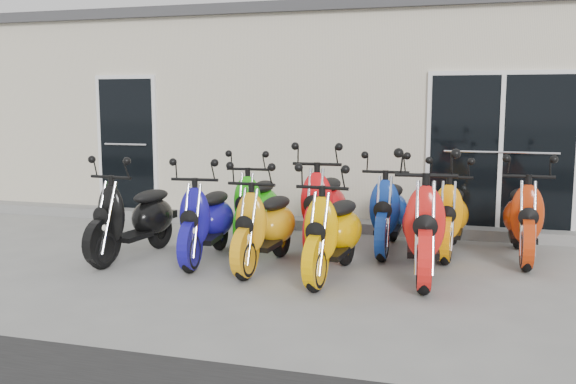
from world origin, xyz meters
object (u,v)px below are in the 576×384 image
object	(u,v)px
scooter_front_red	(424,212)
scooter_back_extra	(524,206)
scooter_front_black	(133,206)
scooter_back_blue	(389,200)
scooter_front_orange_a	(265,214)
scooter_back_yellow	(451,204)
scooter_back_green	(256,195)
scooter_back_red	(324,194)
scooter_front_orange_b	(333,219)
scooter_front_blue	(206,208)

from	to	relation	value
scooter_front_red	scooter_back_extra	size ratio (longest dim) A/B	1.10
scooter_front_black	scooter_back_blue	distance (m)	3.17
scooter_front_black	scooter_front_orange_a	bearing A→B (deg)	6.97
scooter_front_orange_a	scooter_back_yellow	distance (m)	2.38
scooter_back_green	scooter_back_red	xyz separation A→B (m)	(0.95, -0.09, 0.06)
scooter_front_orange_a	scooter_back_red	world-z (taller)	scooter_back_red
scooter_front_orange_a	scooter_back_extra	bearing A→B (deg)	26.77
scooter_front_red	scooter_back_red	distance (m)	1.73
scooter_back_red	scooter_back_extra	size ratio (longest dim) A/B	1.08
scooter_front_orange_b	scooter_back_blue	xyz separation A→B (m)	(0.41, 1.43, 0.01)
scooter_front_blue	scooter_front_orange_a	size ratio (longest dim) A/B	1.01
scooter_front_blue	scooter_back_red	bearing A→B (deg)	36.38
scooter_back_yellow	scooter_back_green	bearing A→B (deg)	-177.69
scooter_back_blue	scooter_back_green	bearing A→B (deg)	178.46
scooter_back_yellow	scooter_back_extra	bearing A→B (deg)	-0.52
scooter_front_blue	scooter_front_red	distance (m)	2.54
scooter_back_green	scooter_back_red	world-z (taller)	scooter_back_red
scooter_back_extra	scooter_front_blue	bearing A→B (deg)	-163.72
scooter_front_orange_a	scooter_front_black	bearing A→B (deg)	-176.59
scooter_front_red	scooter_back_green	size ratio (longest dim) A/B	1.13
scooter_back_red	scooter_back_yellow	world-z (taller)	scooter_back_red
scooter_back_green	scooter_back_yellow	bearing A→B (deg)	-3.06
scooter_front_black	scooter_front_blue	world-z (taller)	scooter_front_black
scooter_front_orange_a	scooter_back_green	world-z (taller)	scooter_back_green
scooter_front_orange_a	scooter_back_extra	size ratio (longest dim) A/B	0.96
scooter_back_red	scooter_back_extra	bearing A→B (deg)	-0.78
scooter_back_red	scooter_front_black	bearing A→B (deg)	-152.69
scooter_front_orange_b	scooter_back_extra	world-z (taller)	scooter_back_extra
scooter_front_orange_b	scooter_back_red	distance (m)	1.43
scooter_front_black	scooter_back_red	size ratio (longest dim) A/B	0.91
scooter_front_orange_a	scooter_front_red	xyz separation A→B (m)	(1.76, 0.11, 0.09)
scooter_front_black	scooter_front_orange_b	bearing A→B (deg)	2.75
scooter_back_green	scooter_back_yellow	world-z (taller)	scooter_back_green
scooter_front_blue	scooter_back_extra	world-z (taller)	scooter_back_extra
scooter_back_green	scooter_back_extra	bearing A→B (deg)	-3.77
scooter_front_orange_b	scooter_front_red	world-z (taller)	scooter_front_red
scooter_front_orange_a	scooter_front_orange_b	distance (m)	0.85
scooter_back_blue	scooter_back_extra	distance (m)	1.61
scooter_front_red	scooter_front_orange_b	bearing A→B (deg)	-168.37
scooter_back_red	scooter_back_blue	bearing A→B (deg)	2.30
scooter_back_extra	scooter_back_red	bearing A→B (deg)	-179.36
scooter_front_orange_b	scooter_back_red	size ratio (longest dim) A/B	0.91
scooter_front_orange_b	scooter_back_red	xyz separation A→B (m)	(-0.43, 1.36, 0.06)
scooter_front_black	scooter_back_green	distance (m)	1.70
scooter_front_black	scooter_back_yellow	size ratio (longest dim) A/B	1.02
scooter_back_red	scooter_front_orange_b	bearing A→B (deg)	-74.98
scooter_back_green	scooter_back_extra	size ratio (longest dim) A/B	0.98
scooter_back_yellow	scooter_front_orange_b	bearing A→B (deg)	-126.72
scooter_front_black	scooter_back_green	bearing A→B (deg)	55.10
scooter_back_green	scooter_front_red	bearing A→B (deg)	-30.02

